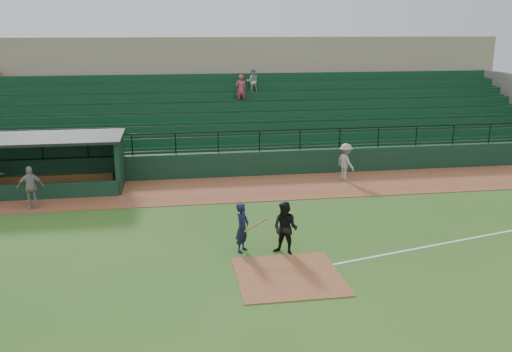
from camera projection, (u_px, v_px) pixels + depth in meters
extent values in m
plane|color=#2F561C|center=(282.00, 262.00, 16.67)|extent=(90.00, 90.00, 0.00)
cube|color=brown|center=(245.00, 188.00, 24.29)|extent=(40.00, 4.00, 0.03)
cube|color=brown|center=(288.00, 276.00, 15.71)|extent=(3.00, 3.00, 0.03)
cube|color=white|center=(498.00, 233.00, 19.02)|extent=(17.49, 4.44, 0.01)
cube|color=black|center=(239.00, 164.00, 26.23)|extent=(36.00, 0.35, 1.20)
cylinder|color=black|center=(239.00, 131.00, 25.81)|extent=(36.00, 0.06, 0.06)
cube|color=slate|center=(228.00, 123.00, 30.58)|extent=(36.00, 9.00, 3.60)
cube|color=#0F3A20|center=(229.00, 116.00, 29.99)|extent=(34.56, 8.00, 4.05)
cube|color=gray|center=(217.00, 86.00, 36.40)|extent=(38.00, 3.00, 6.40)
cube|color=slate|center=(220.00, 81.00, 34.37)|extent=(36.00, 2.00, 0.20)
imported|color=#A5A5A5|center=(252.00, 81.00, 31.99)|extent=(0.74, 0.58, 1.52)
imported|color=#A03A4A|center=(241.00, 90.00, 31.01)|extent=(0.62, 0.41, 1.70)
cube|color=black|center=(27.00, 159.00, 24.80)|extent=(8.50, 0.20, 2.30)
cube|color=black|center=(120.00, 163.00, 24.20)|extent=(0.20, 2.60, 2.30)
cube|color=black|center=(16.00, 139.00, 23.24)|extent=(8.90, 3.20, 0.12)
cube|color=olive|center=(27.00, 181.00, 24.65)|extent=(7.65, 0.40, 0.50)
cube|color=black|center=(13.00, 193.00, 22.48)|extent=(8.50, 0.12, 0.70)
imported|color=black|center=(242.00, 228.00, 17.29)|extent=(0.64, 0.71, 1.62)
cylinder|color=olive|center=(256.00, 225.00, 17.12)|extent=(0.79, 0.34, 0.35)
imported|color=black|center=(285.00, 229.00, 17.06)|extent=(1.06, 1.01, 1.72)
imported|color=#99948F|center=(346.00, 162.00, 25.38)|extent=(0.96, 1.27, 1.74)
imported|color=gray|center=(30.00, 187.00, 21.42)|extent=(1.06, 0.60, 1.70)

